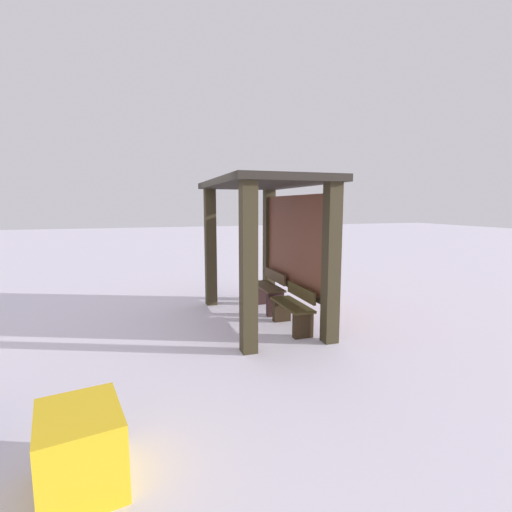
% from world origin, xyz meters
% --- Properties ---
extents(ground_plane, '(60.00, 60.00, 0.00)m').
position_xyz_m(ground_plane, '(0.00, 0.00, 0.00)').
color(ground_plane, white).
extents(bus_shelter, '(3.04, 1.65, 2.47)m').
position_xyz_m(bus_shelter, '(0.00, 0.16, 1.76)').
color(bus_shelter, '#372F1D').
rests_on(bus_shelter, ground).
extents(bench_left_inside, '(1.07, 0.37, 0.76)m').
position_xyz_m(bench_left_inside, '(-0.60, 0.36, 0.35)').
color(bench_left_inside, '#4C3924').
rests_on(bench_left_inside, ground).
extents(bench_center_inside, '(1.07, 0.36, 0.71)m').
position_xyz_m(bench_center_inside, '(0.60, 0.36, 0.32)').
color(bench_center_inside, '#41361A').
rests_on(bench_center_inside, ground).
extents(grit_bin, '(0.79, 0.68, 0.58)m').
position_xyz_m(grit_bin, '(3.34, -2.51, 0.29)').
color(grit_bin, yellow).
rests_on(grit_bin, ground).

